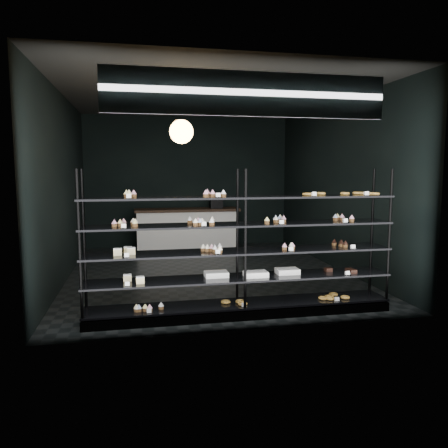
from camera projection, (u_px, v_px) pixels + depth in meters
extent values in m
cube|color=black|center=(208.00, 272.00, 8.12)|extent=(5.00, 6.00, 0.01)
cube|color=black|center=(208.00, 96.00, 7.73)|extent=(5.00, 6.00, 0.01)
cube|color=black|center=(189.00, 182.00, 10.84)|extent=(5.00, 0.01, 3.20)
cube|color=black|center=(250.00, 196.00, 5.01)|extent=(5.00, 0.01, 3.20)
cube|color=black|center=(63.00, 187.00, 7.44)|extent=(0.01, 6.00, 3.20)
cube|color=black|center=(336.00, 185.00, 8.41)|extent=(0.01, 6.00, 3.20)
cube|color=black|center=(241.00, 310.00, 5.74)|extent=(4.00, 0.50, 0.12)
cylinder|color=black|center=(80.00, 249.00, 5.02)|extent=(0.04, 0.04, 1.85)
cylinder|color=black|center=(84.00, 243.00, 5.45)|extent=(0.04, 0.04, 1.85)
cylinder|color=black|center=(245.00, 244.00, 5.41)|extent=(0.04, 0.04, 1.85)
cylinder|color=black|center=(237.00, 238.00, 5.84)|extent=(0.04, 0.04, 1.85)
cylinder|color=black|center=(389.00, 239.00, 5.79)|extent=(0.04, 0.04, 1.85)
cylinder|color=black|center=(372.00, 234.00, 6.22)|extent=(0.04, 0.04, 1.85)
cube|color=black|center=(241.00, 304.00, 5.73)|extent=(4.00, 0.50, 0.03)
cube|color=black|center=(241.00, 278.00, 5.68)|extent=(4.00, 0.50, 0.02)
cube|color=black|center=(241.00, 251.00, 5.64)|extent=(4.00, 0.50, 0.02)
cube|color=black|center=(241.00, 224.00, 5.60)|extent=(4.00, 0.50, 0.02)
cube|color=black|center=(241.00, 197.00, 5.55)|extent=(4.00, 0.50, 0.02)
cube|color=white|center=(131.00, 196.00, 5.10)|extent=(0.06, 0.04, 0.06)
cube|color=white|center=(218.00, 195.00, 5.31)|extent=(0.06, 0.04, 0.06)
cube|color=white|center=(316.00, 194.00, 5.56)|extent=(0.05, 0.04, 0.06)
cube|color=white|center=(364.00, 194.00, 5.69)|extent=(0.06, 0.04, 0.06)
cube|color=white|center=(123.00, 226.00, 5.13)|extent=(0.06, 0.04, 0.06)
cube|color=white|center=(202.00, 224.00, 5.31)|extent=(0.05, 0.04, 0.06)
cube|color=white|center=(280.00, 222.00, 5.51)|extent=(0.05, 0.04, 0.06)
cube|color=white|center=(345.00, 221.00, 5.68)|extent=(0.06, 0.04, 0.06)
cube|color=white|center=(126.00, 255.00, 5.18)|extent=(0.06, 0.04, 0.06)
cube|color=white|center=(219.00, 252.00, 5.40)|extent=(0.06, 0.04, 0.06)
cube|color=white|center=(290.00, 249.00, 5.58)|extent=(0.05, 0.04, 0.06)
cube|color=white|center=(351.00, 247.00, 5.74)|extent=(0.06, 0.04, 0.06)
cube|color=white|center=(131.00, 284.00, 5.23)|extent=(0.06, 0.04, 0.06)
cube|color=white|center=(346.00, 273.00, 5.77)|extent=(0.06, 0.04, 0.06)
cube|color=white|center=(151.00, 311.00, 5.32)|extent=(0.06, 0.04, 0.06)
cube|color=white|center=(247.00, 305.00, 5.55)|extent=(0.05, 0.04, 0.06)
cube|color=white|center=(333.00, 300.00, 5.78)|extent=(0.06, 0.04, 0.06)
cube|color=#0D1E41|center=(249.00, 94.00, 4.94)|extent=(3.20, 0.04, 0.45)
cube|color=white|center=(249.00, 94.00, 4.92)|extent=(3.30, 0.02, 0.50)
cylinder|color=black|center=(181.00, 100.00, 6.30)|extent=(0.01, 0.01, 0.56)
sphere|color=#EDA453|center=(181.00, 132.00, 6.36)|extent=(0.35, 0.35, 0.35)
cube|color=white|center=(187.00, 230.00, 10.48)|extent=(2.39, 0.60, 0.92)
cube|color=black|center=(187.00, 210.00, 10.42)|extent=(2.48, 0.65, 0.06)
cube|color=black|center=(216.00, 203.00, 10.54)|extent=(0.30, 0.30, 0.25)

